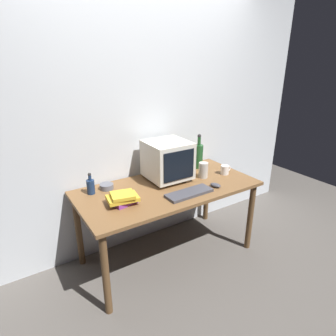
{
  "coord_description": "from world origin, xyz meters",
  "views": [
    {
      "loc": [
        -1.26,
        -1.97,
        1.82
      ],
      "look_at": [
        0.0,
        0.0,
        0.92
      ],
      "focal_mm": 30.71,
      "sensor_mm": 36.0,
      "label": 1
    }
  ],
  "objects": [
    {
      "name": "metal_canister",
      "position": [
        0.4,
        -0.0,
        0.81
      ],
      "size": [
        0.09,
        0.09,
        0.15
      ],
      "primitive_type": "cylinder",
      "color": "#B7B2A8",
      "rests_on": "desk"
    },
    {
      "name": "book_stack",
      "position": [
        -0.47,
        -0.08,
        0.79
      ],
      "size": [
        0.26,
        0.21,
        0.09
      ],
      "color": "#843893",
      "rests_on": "desk"
    },
    {
      "name": "crt_monitor",
      "position": [
        0.09,
        0.14,
        0.93
      ],
      "size": [
        0.38,
        0.39,
        0.37
      ],
      "color": "beige",
      "rests_on": "desk"
    },
    {
      "name": "computer_mouse",
      "position": [
        0.35,
        -0.24,
        0.75
      ],
      "size": [
        0.09,
        0.11,
        0.04
      ],
      "primitive_type": "ellipsoid",
      "rotation": [
        0.0,
        0.0,
        0.35
      ],
      "color": "#3F3F47",
      "rests_on": "desk"
    },
    {
      "name": "bottle_tall",
      "position": [
        0.53,
        0.24,
        0.87
      ],
      "size": [
        0.09,
        0.09,
        0.36
      ],
      "color": "#1E4C23",
      "rests_on": "desk"
    },
    {
      "name": "desk",
      "position": [
        0.0,
        0.0,
        0.65
      ],
      "size": [
        1.62,
        0.79,
        0.74
      ],
      "color": "brown",
      "rests_on": "ground"
    },
    {
      "name": "mug",
      "position": [
        0.64,
        -0.05,
        0.78
      ],
      "size": [
        0.12,
        0.08,
        0.09
      ],
      "color": "white",
      "rests_on": "desk"
    },
    {
      "name": "back_wall",
      "position": [
        0.0,
        0.45,
        1.25
      ],
      "size": [
        4.0,
        0.08,
        2.5
      ],
      "primitive_type": "cube",
      "color": "silver",
      "rests_on": "ground"
    },
    {
      "name": "bottle_short",
      "position": [
        -0.63,
        0.24,
        0.81
      ],
      "size": [
        0.07,
        0.07,
        0.19
      ],
      "color": "navy",
      "rests_on": "desk"
    },
    {
      "name": "cd_spindle",
      "position": [
        -0.48,
        0.25,
        0.76
      ],
      "size": [
        0.12,
        0.12,
        0.04
      ],
      "primitive_type": "cylinder",
      "color": "#595B66",
      "rests_on": "desk"
    },
    {
      "name": "ground_plane",
      "position": [
        0.0,
        0.0,
        0.0
      ],
      "size": [
        6.0,
        6.0,
        0.0
      ],
      "primitive_type": "plane",
      "color": "#56514C"
    },
    {
      "name": "keyboard",
      "position": [
        0.07,
        -0.23,
        0.75
      ],
      "size": [
        0.42,
        0.16,
        0.02
      ],
      "primitive_type": "cube",
      "rotation": [
        0.0,
        0.0,
        0.02
      ],
      "color": "#3F3F47",
      "rests_on": "desk"
    }
  ]
}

